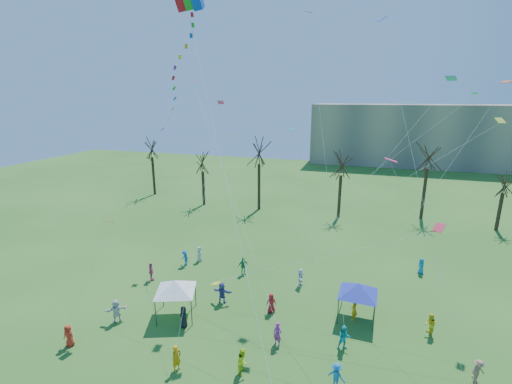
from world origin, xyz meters
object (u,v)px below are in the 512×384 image
(big_box_kite, at_px, (182,76))
(canopy_tent_white, at_px, (175,286))
(distant_building, at_px, (436,136))
(canopy_tent_blue, at_px, (358,289))

(big_box_kite, xyz_separation_m, canopy_tent_white, (-0.88, -1.18, -15.69))
(distant_building, distance_m, canopy_tent_white, 81.89)
(canopy_tent_white, distance_m, canopy_tent_blue, 14.25)
(big_box_kite, bearing_deg, canopy_tent_blue, 12.04)
(canopy_tent_blue, bearing_deg, canopy_tent_white, -164.05)
(canopy_tent_white, height_order, canopy_tent_blue, canopy_tent_white)
(distant_building, bearing_deg, canopy_tent_blue, -102.56)
(big_box_kite, distance_m, canopy_tent_white, 15.76)
(big_box_kite, xyz_separation_m, canopy_tent_blue, (12.82, 2.73, -15.78))
(canopy_tent_white, bearing_deg, canopy_tent_blue, 15.95)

